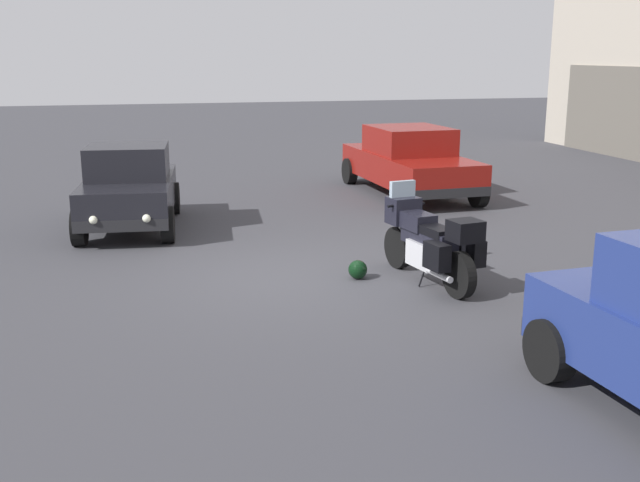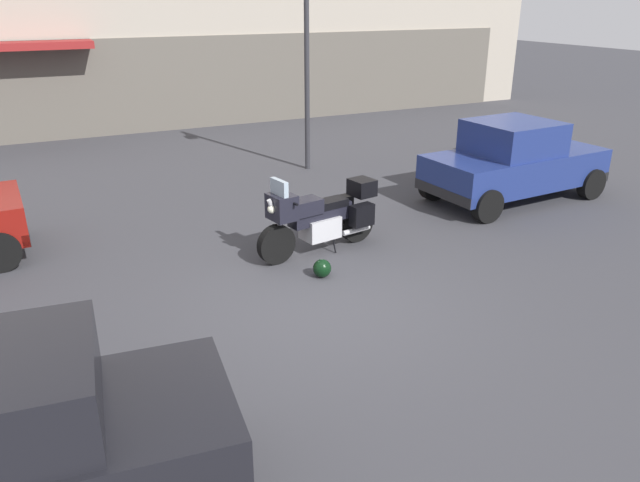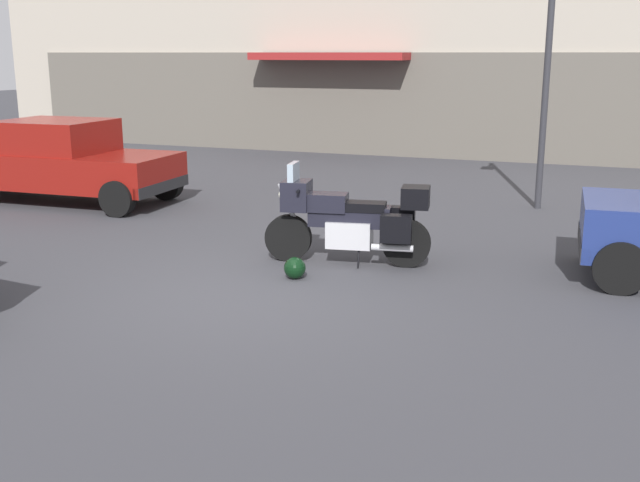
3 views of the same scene
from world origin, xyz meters
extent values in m
plane|color=#38383D|center=(0.00, 0.00, 0.00)|extent=(80.00, 80.00, 0.00)
cube|color=#5C564E|center=(0.00, 12.68, 1.40)|extent=(26.51, 0.12, 2.80)
cube|color=maroon|center=(-3.46, 12.25, 2.70)|extent=(4.40, 1.10, 0.20)
cylinder|color=black|center=(-0.10, 1.60, 0.32)|extent=(0.65, 0.25, 0.64)
cylinder|color=black|center=(1.50, 1.87, 0.32)|extent=(0.65, 0.25, 0.64)
cylinder|color=#B7B7BC|center=(-0.08, 1.60, 0.75)|extent=(0.33, 0.12, 0.68)
cube|color=#B7B7BC|center=(0.74, 1.74, 0.42)|extent=(0.66, 0.50, 0.36)
cube|color=black|center=(0.74, 1.74, 0.66)|extent=(1.13, 0.46, 0.28)
cube|color=black|center=(0.45, 1.69, 0.84)|extent=(0.57, 0.42, 0.24)
cube|color=black|center=(0.94, 1.77, 0.80)|extent=(0.60, 0.39, 0.12)
cube|color=black|center=(0.02, 1.62, 0.92)|extent=(0.43, 0.50, 0.40)
cube|color=#8C9EAD|center=(-0.02, 1.61, 1.22)|extent=(0.15, 0.41, 0.28)
sphere|color=#EAEACC|center=(-0.16, 1.59, 0.92)|extent=(0.14, 0.14, 0.14)
cylinder|color=black|center=(0.10, 1.63, 1.02)|extent=(0.15, 0.62, 0.04)
cylinder|color=#B7B7BC|center=(1.37, 1.65, 0.30)|extent=(0.56, 0.18, 0.09)
cube|color=black|center=(1.43, 1.58, 0.58)|extent=(0.43, 0.27, 0.36)
cube|color=black|center=(1.33, 2.13, 0.58)|extent=(0.43, 0.27, 0.36)
cube|color=black|center=(1.60, 1.89, 0.95)|extent=(0.42, 0.46, 0.28)
cylinder|color=black|center=(0.92, 1.59, 0.15)|extent=(0.05, 0.13, 0.29)
sphere|color=black|center=(0.32, 0.82, 0.14)|extent=(0.28, 0.28, 0.28)
cube|color=black|center=(3.71, 2.40, 0.42)|extent=(0.22, 1.64, 0.20)
cylinder|color=black|center=(4.06, 3.20, 0.32)|extent=(0.65, 0.26, 0.64)
cylinder|color=black|center=(4.16, 1.65, 0.32)|extent=(0.65, 0.26, 0.64)
cube|color=maroon|center=(-5.85, 3.96, 0.64)|extent=(4.56, 1.93, 0.64)
cube|color=maroon|center=(-5.90, 3.96, 1.26)|extent=(1.96, 1.69, 0.60)
cube|color=#8C9EAD|center=(-6.80, 3.92, 1.26)|extent=(0.12, 1.50, 0.51)
cube|color=#8C9EAD|center=(-5.01, 3.99, 1.26)|extent=(0.12, 1.50, 0.48)
cube|color=black|center=(-3.66, 4.04, 0.42)|extent=(0.19, 1.76, 0.20)
cylinder|color=black|center=(-7.69, 4.73, 0.32)|extent=(0.65, 0.24, 0.64)
cylinder|color=black|center=(-4.02, 3.19, 0.32)|extent=(0.65, 0.24, 0.64)
cylinder|color=black|center=(-4.09, 4.87, 0.32)|extent=(0.65, 0.24, 0.64)
cylinder|color=#2D2D33|center=(2.76, 6.58, 2.41)|extent=(0.12, 0.12, 4.81)
camera|label=1|loc=(10.43, -2.33, 3.21)|focal=42.41mm
camera|label=2|loc=(-3.39, -6.74, 3.97)|focal=34.47mm
camera|label=3|loc=(3.94, -7.69, 2.78)|focal=42.65mm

